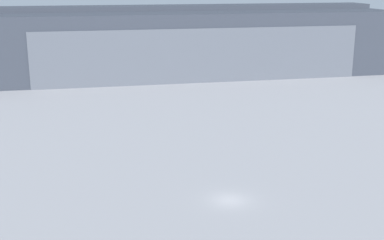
% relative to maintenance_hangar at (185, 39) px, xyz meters
% --- Properties ---
extents(ground_plane, '(440.00, 440.00, 0.00)m').
position_rel_maintenance_hangar_xyz_m(ground_plane, '(-12.92, -91.23, -8.61)').
color(ground_plane, gray).
extents(grass_field_strip, '(440.00, 56.00, 0.08)m').
position_rel_maintenance_hangar_xyz_m(grass_field_strip, '(-12.92, 69.85, -8.57)').
color(grass_field_strip, '#3F7F3E').
rests_on(grass_field_strip, ground_plane).
extents(maintenance_hangar, '(108.83, 42.00, 18.14)m').
position_rel_maintenance_hangar_xyz_m(maintenance_hangar, '(0.00, 0.00, 0.00)').
color(maintenance_hangar, '#2D333D').
rests_on(maintenance_hangar, ground_plane).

